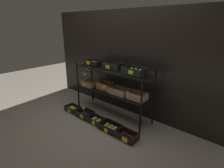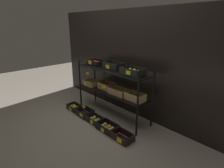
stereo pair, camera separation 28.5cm
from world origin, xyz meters
name	(u,v)px [view 2 (the right image)]	position (x,y,z in m)	size (l,w,h in m)	color
ground_plane	(112,114)	(0.00, 0.00, 0.00)	(10.00, 10.00, 0.00)	gray
storefront_wall	(127,63)	(0.00, 0.40, 0.99)	(3.96, 0.12, 1.97)	black
display_rack	(112,81)	(0.00, 0.00, 0.70)	(1.69, 0.43, 1.04)	black
crate_ground_lemon	(74,107)	(-0.70, -0.43, 0.05)	(0.30, 0.22, 0.11)	black
crate_ground_plum	(85,113)	(-0.34, -0.41, 0.04)	(0.32, 0.26, 0.12)	black
crate_ground_apple_gold	(95,120)	(-0.01, -0.42, 0.04)	(0.33, 0.22, 0.10)	black
crate_ground_right_apple_gold	(107,127)	(0.35, -0.43, 0.05)	(0.37, 0.24, 0.12)	black
crate_ground_rightmost_plum	(122,137)	(0.70, -0.44, 0.04)	(0.34, 0.23, 0.11)	black
banana_bunch_loose	(84,107)	(-0.37, -0.41, 0.17)	(0.14, 0.04, 0.12)	brown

